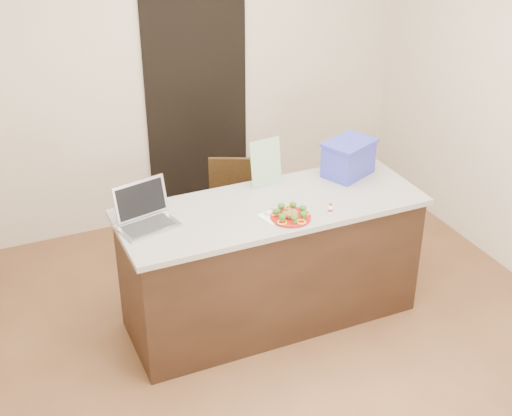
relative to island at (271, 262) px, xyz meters
name	(u,v)px	position (x,y,z in m)	size (l,w,h in m)	color
ground	(286,336)	(0.00, -0.25, -0.46)	(4.00, 4.00, 0.00)	brown
room_shell	(291,119)	(0.00, -0.25, 1.16)	(4.00, 4.00, 4.00)	white
doorway	(197,107)	(0.10, 1.73, 0.54)	(0.90, 0.02, 2.00)	black
island	(271,262)	(0.00, 0.00, 0.00)	(2.06, 0.76, 0.92)	black
plate	(291,217)	(0.03, -0.22, 0.47)	(0.26, 0.26, 0.02)	maroon
meatballs	(291,214)	(0.03, -0.22, 0.49)	(0.11, 0.10, 0.04)	olive
broccoli	(291,211)	(0.03, -0.22, 0.51)	(0.22, 0.22, 0.04)	#204813
pepper_rings	(291,216)	(0.03, -0.22, 0.48)	(0.25, 0.26, 0.01)	yellow
napkin	(274,217)	(-0.06, -0.16, 0.46)	(0.16, 0.16, 0.01)	silver
fork	(271,216)	(-0.08, -0.15, 0.47)	(0.03, 0.14, 0.00)	silver
knife	(280,216)	(-0.03, -0.18, 0.47)	(0.03, 0.18, 0.01)	white
yogurt_bottle	(330,209)	(0.30, -0.25, 0.48)	(0.03, 0.03, 0.06)	white
laptop	(144,213)	(-0.84, 0.11, 0.53)	(0.41, 0.36, 0.26)	#B5B5BA
leaflet	(266,163)	(0.09, 0.29, 0.63)	(0.23, 0.00, 0.33)	silver
blue_box	(349,158)	(0.69, 0.19, 0.59)	(0.43, 0.38, 0.26)	#2F35AA
chair	(238,206)	(0.09, 0.81, 0.03)	(0.51, 0.52, 0.86)	#382410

